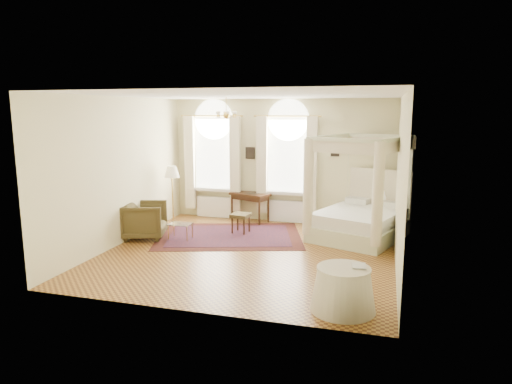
# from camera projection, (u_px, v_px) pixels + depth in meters

# --- Properties ---
(ground) EXTENTS (6.00, 6.00, 0.00)m
(ground) POSITION_uv_depth(u_px,v_px,m) (249.00, 253.00, 9.73)
(ground) COLOR olive
(ground) RESTS_ON ground
(room_walls) EXTENTS (6.00, 6.00, 6.00)m
(room_walls) POSITION_uv_depth(u_px,v_px,m) (248.00, 161.00, 9.38)
(room_walls) COLOR beige
(room_walls) RESTS_ON ground
(window_left) EXTENTS (1.62, 0.27, 3.29)m
(window_left) POSITION_uv_depth(u_px,v_px,m) (213.00, 165.00, 12.70)
(window_left) COLOR white
(window_left) RESTS_ON room_walls
(window_right) EXTENTS (1.62, 0.27, 3.29)m
(window_right) POSITION_uv_depth(u_px,v_px,m) (287.00, 168.00, 12.14)
(window_right) COLOR white
(window_right) RESTS_ON room_walls
(chandelier) EXTENTS (0.51, 0.45, 0.50)m
(chandelier) POSITION_uv_depth(u_px,v_px,m) (226.00, 114.00, 10.60)
(chandelier) COLOR #B6923C
(chandelier) RESTS_ON room_walls
(wall_pictures) EXTENTS (2.54, 0.03, 0.39)m
(wall_pictures) POSITION_uv_depth(u_px,v_px,m) (284.00, 152.00, 12.19)
(wall_pictures) COLOR black
(wall_pictures) RESTS_ON room_walls
(canopy_bed) EXTENTS (2.45, 2.69, 2.42)m
(canopy_bed) POSITION_uv_depth(u_px,v_px,m) (359.00, 216.00, 10.75)
(canopy_bed) COLOR beige
(canopy_bed) RESTS_ON ground
(nightstand) EXTENTS (0.49, 0.45, 0.63)m
(nightstand) POSITION_uv_depth(u_px,v_px,m) (382.00, 219.00, 11.42)
(nightstand) COLOR #311D0D
(nightstand) RESTS_ON ground
(nightstand_lamp) EXTENTS (0.28, 0.28, 0.41)m
(nightstand_lamp) POSITION_uv_depth(u_px,v_px,m) (380.00, 196.00, 11.35)
(nightstand_lamp) COLOR #B6923C
(nightstand_lamp) RESTS_ON nightstand
(writing_desk) EXTENTS (1.18, 0.88, 0.79)m
(writing_desk) POSITION_uv_depth(u_px,v_px,m) (250.00, 197.00, 12.38)
(writing_desk) COLOR #311D0D
(writing_desk) RESTS_ON ground
(laptop) EXTENTS (0.38, 0.31, 0.03)m
(laptop) POSITION_uv_depth(u_px,v_px,m) (253.00, 193.00, 12.23)
(laptop) COLOR black
(laptop) RESTS_ON writing_desk
(stool) EXTENTS (0.48, 0.48, 0.49)m
(stool) POSITION_uv_depth(u_px,v_px,m) (241.00, 217.00, 11.24)
(stool) COLOR #48401F
(stool) RESTS_ON ground
(armchair) EXTENTS (1.19, 1.17, 0.86)m
(armchair) POSITION_uv_depth(u_px,v_px,m) (145.00, 220.00, 10.80)
(armchair) COLOR #41371C
(armchair) RESTS_ON ground
(coffee_table) EXTENTS (0.55, 0.39, 0.37)m
(coffee_table) POSITION_uv_depth(u_px,v_px,m) (180.00, 225.00, 10.73)
(coffee_table) COLOR white
(coffee_table) RESTS_ON ground
(floor_lamp) EXTENTS (0.41, 0.41, 1.58)m
(floor_lamp) POSITION_uv_depth(u_px,v_px,m) (172.00, 175.00, 11.85)
(floor_lamp) COLOR #B6923C
(floor_lamp) RESTS_ON ground
(oriental_rug) EXTENTS (3.98, 3.34, 0.01)m
(oriental_rug) POSITION_uv_depth(u_px,v_px,m) (230.00, 236.00, 11.03)
(oriental_rug) COLOR #471911
(oriental_rug) RESTS_ON ground
(side_table) EXTENTS (0.99, 0.99, 0.68)m
(side_table) POSITION_uv_depth(u_px,v_px,m) (343.00, 289.00, 6.89)
(side_table) COLOR beige
(side_table) RESTS_ON ground
(book) EXTENTS (0.24, 0.30, 0.03)m
(book) POSITION_uv_depth(u_px,v_px,m) (352.00, 266.00, 6.87)
(book) COLOR black
(book) RESTS_ON side_table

